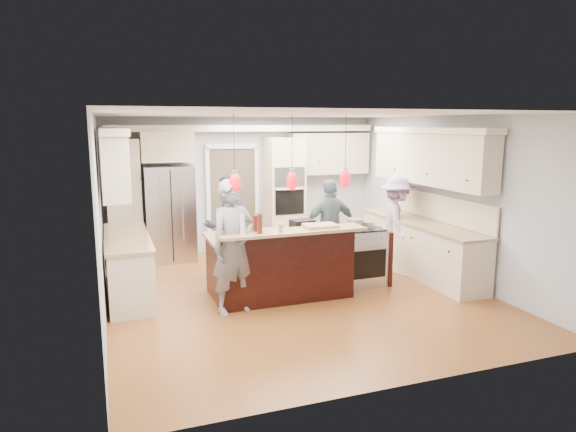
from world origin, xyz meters
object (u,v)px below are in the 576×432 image
(island_range, at_px, (359,256))
(person_far_left, at_px, (227,226))
(kitchen_island, at_px, (279,263))
(person_bar_end, at_px, (233,247))
(refrigerator, at_px, (170,214))

(island_range, relative_size, person_far_left, 0.53)
(kitchen_island, bearing_deg, island_range, 3.09)
(island_range, bearing_deg, person_bar_end, -165.00)
(island_range, relative_size, person_bar_end, 0.50)
(kitchen_island, distance_m, person_bar_end, 1.07)
(kitchen_island, height_order, person_far_left, person_far_left)
(refrigerator, relative_size, person_far_left, 1.04)
(refrigerator, bearing_deg, person_bar_end, -81.20)
(refrigerator, bearing_deg, kitchen_island, -63.09)
(refrigerator, relative_size, island_range, 1.96)
(island_range, height_order, person_far_left, person_far_left)
(person_far_left, bearing_deg, island_range, 130.49)
(island_range, bearing_deg, refrigerator, 137.41)
(refrigerator, height_order, person_far_left, refrigerator)
(refrigerator, xyz_separation_m, person_bar_end, (0.48, -3.09, 0.02))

